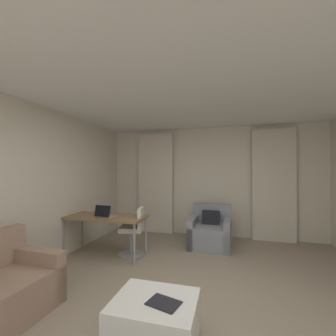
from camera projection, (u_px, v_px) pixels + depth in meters
ground_plane at (192, 312)px, 2.47m from camera, size 12.00×12.00×0.00m
wall_window at (211, 181)px, 5.41m from camera, size 5.12×0.06×2.60m
wall_left at (13, 189)px, 3.13m from camera, size 0.06×6.12×2.60m
ceiling at (192, 76)px, 2.49m from camera, size 5.12×6.12×0.06m
curtain_left_panel at (155, 183)px, 5.64m from camera, size 0.90×0.06×2.50m
curtain_right_panel at (274, 185)px, 4.93m from camera, size 0.90×0.06×2.50m
armchair at (210, 232)px, 4.62m from camera, size 0.84×0.87×0.83m
desk at (106, 219)px, 4.12m from camera, size 1.48×0.64×0.72m
desk_chair at (134, 234)px, 4.09m from camera, size 0.48×0.48×0.88m
laptop at (105, 214)px, 4.03m from camera, size 0.35×0.28×0.22m
coffee_table at (155, 321)px, 2.03m from camera, size 0.76×0.62×0.39m
magazine_open at (164, 303)px, 1.96m from camera, size 0.32×0.27×0.01m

